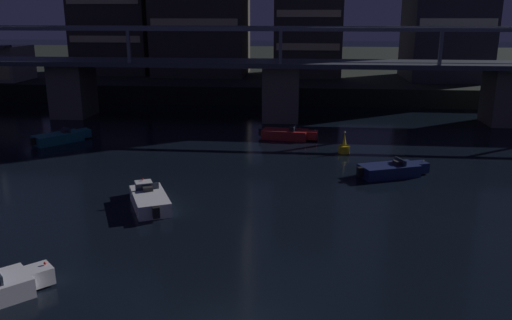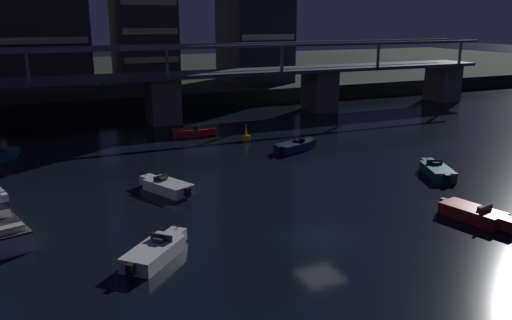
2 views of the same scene
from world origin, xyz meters
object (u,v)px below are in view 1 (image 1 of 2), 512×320
(speedboat_near_right, at_px, (149,199))
(speedboat_mid_left, at_px, (287,134))
(river_bridge, at_px, (281,80))
(speedboat_far_center, at_px, (60,138))
(channel_buoy, at_px, (344,147))
(speedboat_far_right, at_px, (392,170))

(speedboat_near_right, height_order, speedboat_mid_left, same)
(river_bridge, xyz_separation_m, speedboat_far_center, (-18.31, -11.65, -3.69))
(speedboat_mid_left, bearing_deg, river_bridge, 96.54)
(river_bridge, distance_m, speedboat_mid_left, 9.35)
(speedboat_far_center, bearing_deg, speedboat_mid_left, 9.18)
(speedboat_far_center, xyz_separation_m, channel_buoy, (23.92, -1.29, 0.06))
(speedboat_near_right, relative_size, speedboat_far_right, 0.98)
(speedboat_mid_left, bearing_deg, speedboat_near_right, -112.58)
(speedboat_near_right, relative_size, channel_buoy, 2.83)
(speedboat_near_right, bearing_deg, river_bridge, 76.42)
(speedboat_near_right, distance_m, speedboat_far_right, 16.36)
(speedboat_near_right, bearing_deg, speedboat_mid_left, 67.42)
(speedboat_near_right, xyz_separation_m, speedboat_far_right, (14.68, 7.21, 0.00))
(river_bridge, xyz_separation_m, speedboat_mid_left, (0.98, -8.53, -3.69))
(speedboat_near_right, xyz_separation_m, speedboat_mid_left, (7.25, 17.43, 0.00))
(speedboat_mid_left, distance_m, channel_buoy, 6.40)
(river_bridge, height_order, speedboat_near_right, river_bridge)
(river_bridge, relative_size, speedboat_far_center, 20.53)
(speedboat_mid_left, height_order, speedboat_far_right, same)
(speedboat_far_right, bearing_deg, speedboat_far_center, 165.11)
(speedboat_far_center, relative_size, speedboat_far_right, 0.91)
(speedboat_far_center, distance_m, channel_buoy, 23.96)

